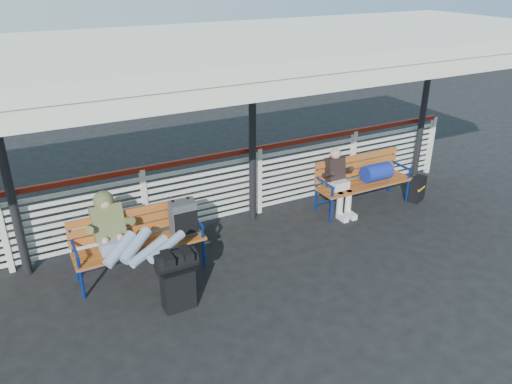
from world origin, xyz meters
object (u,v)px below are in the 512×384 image
suitcase_side (418,189)px  luggage_stack (177,277)px  bench_left (155,230)px  traveler_man (133,241)px  companion_person (339,181)px  bench_right (368,175)px

suitcase_side → luggage_stack: bearing=167.5°
bench_left → luggage_stack: bearing=-92.5°
bench_left → traveler_man: size_ratio=1.10×
companion_person → suitcase_side: (1.60, -0.30, -0.37)m
luggage_stack → suitcase_side: 5.07m
bench_right → companion_person: companion_person is taller
luggage_stack → suitcase_side: size_ratio=1.80×
bench_left → suitcase_side: 4.95m
luggage_stack → bench_left: size_ratio=0.46×
traveler_man → suitcase_side: (5.32, 0.27, -0.48)m
companion_person → luggage_stack: bearing=-159.6°
luggage_stack → bench_right: bearing=16.6°
bench_left → suitcase_side: bench_left is taller
luggage_stack → suitcase_side: (4.98, 0.96, -0.22)m
luggage_stack → suitcase_side: bearing=10.0°
luggage_stack → companion_person: bearing=19.5°
bench_right → traveler_man: traveler_man is taller
bench_right → traveler_man: 4.42m
bench_right → companion_person: size_ratio=1.57×
companion_person → bench_left: bearing=-176.1°
bench_left → bench_right: bearing=3.5°
bench_left → companion_person: companion_person is taller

